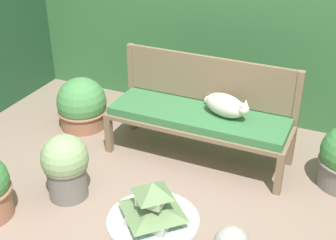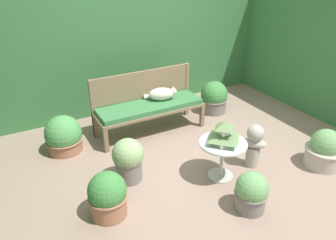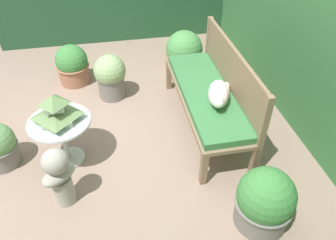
% 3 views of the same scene
% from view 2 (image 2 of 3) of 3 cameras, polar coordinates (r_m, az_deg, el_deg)
% --- Properties ---
extents(ground, '(30.00, 30.00, 0.00)m').
position_cam_2_polar(ground, '(4.55, 4.49, -6.77)').
color(ground, gray).
extents(foliage_hedge_back, '(6.40, 1.07, 2.10)m').
position_cam_2_polar(foliage_hedge_back, '(6.18, -8.04, 13.09)').
color(foliage_hedge_back, '#38703D').
rests_on(foliage_hedge_back, ground).
extents(foliage_hedge_right, '(0.70, 3.55, 1.93)m').
position_cam_2_polar(foliage_hedge_right, '(6.16, 27.09, 9.55)').
color(foliage_hedge_right, '#38703D').
rests_on(foliage_hedge_right, ground).
extents(garden_bench, '(1.68, 0.55, 0.47)m').
position_cam_2_polar(garden_bench, '(5.03, -3.17, 2.11)').
color(garden_bench, '#7F664C').
rests_on(garden_bench, ground).
extents(bench_backrest, '(1.68, 0.06, 0.92)m').
position_cam_2_polar(bench_backrest, '(5.14, -4.48, 5.70)').
color(bench_backrest, '#7F664C').
rests_on(bench_backrest, ground).
extents(cat, '(0.47, 0.35, 0.21)m').
position_cam_2_polar(cat, '(5.09, -1.13, 4.56)').
color(cat, silver).
rests_on(cat, garden_bench).
extents(patio_table, '(0.58, 0.58, 0.50)m').
position_cam_2_polar(patio_table, '(4.05, 9.48, -5.19)').
color(patio_table, '#B7B7B2').
rests_on(patio_table, ground).
extents(pagoda_birdhouse, '(0.35, 0.35, 0.28)m').
position_cam_2_polar(pagoda_birdhouse, '(3.93, 9.73, -2.38)').
color(pagoda_birdhouse, '#B2BCA8').
rests_on(pagoda_birdhouse, patio_table).
extents(garden_bust, '(0.34, 0.35, 0.60)m').
position_cam_2_polar(garden_bust, '(4.37, 14.78, -3.94)').
color(garden_bust, '#A39E93').
rests_on(garden_bust, ground).
extents(potted_plant_table_far, '(0.42, 0.42, 0.53)m').
position_cam_2_polar(potted_plant_table_far, '(3.59, -10.46, -12.83)').
color(potted_plant_table_far, '#9E664C').
rests_on(potted_plant_table_far, ground).
extents(potted_plant_table_near, '(0.47, 0.47, 0.56)m').
position_cam_2_polar(potted_plant_table_near, '(5.80, 8.00, 3.85)').
color(potted_plant_table_near, slate).
rests_on(potted_plant_table_near, ground).
extents(potted_plant_patio_mid, '(0.50, 0.50, 0.53)m').
position_cam_2_polar(potted_plant_patio_mid, '(4.75, 25.60, -4.73)').
color(potted_plant_patio_mid, '#ADA393').
rests_on(potted_plant_patio_mid, ground).
extents(potted_plant_path_edge, '(0.37, 0.37, 0.47)m').
position_cam_2_polar(potted_plant_path_edge, '(3.73, 14.29, -12.12)').
color(potted_plant_path_edge, slate).
rests_on(potted_plant_path_edge, ground).
extents(potted_plant_hedge_corner, '(0.39, 0.39, 0.56)m').
position_cam_2_polar(potted_plant_hedge_corner, '(4.03, -6.95, -6.81)').
color(potted_plant_hedge_corner, slate).
rests_on(potted_plant_hedge_corner, ground).
extents(potted_plant_bench_right, '(0.51, 0.51, 0.54)m').
position_cam_2_polar(potted_plant_bench_right, '(4.83, -17.71, -2.70)').
color(potted_plant_bench_right, '#9E664C').
rests_on(potted_plant_bench_right, ground).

